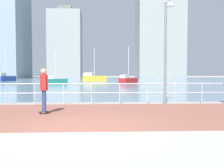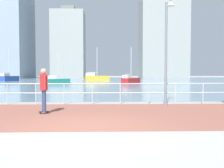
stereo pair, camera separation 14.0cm
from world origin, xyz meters
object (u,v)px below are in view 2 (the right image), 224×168
(lamppost, at_px, (167,41))
(sailboat_gray, at_px, (96,78))
(sailboat_red, at_px, (58,81))
(sailboat_white, at_px, (9,78))
(sailboat_navy, at_px, (131,80))
(skateboarder, at_px, (44,86))

(lamppost, height_order, sailboat_gray, sailboat_gray)
(lamppost, distance_m, sailboat_red, 27.64)
(lamppost, bearing_deg, sailboat_white, 120.02)
(lamppost, xyz_separation_m, sailboat_navy, (1.00, 25.68, -2.50))
(skateboarder, bearing_deg, sailboat_gray, 89.35)
(lamppost, height_order, skateboarder, lamppost)
(skateboarder, distance_m, sailboat_white, 45.57)
(skateboarder, height_order, sailboat_navy, sailboat_navy)
(lamppost, bearing_deg, sailboat_red, 111.60)
(skateboarder, bearing_deg, sailboat_navy, 77.33)
(sailboat_white, bearing_deg, skateboarder, -67.01)
(sailboat_white, height_order, sailboat_navy, sailboat_white)
(sailboat_white, relative_size, sailboat_navy, 1.21)
(lamppost, xyz_separation_m, sailboat_white, (-23.04, 39.86, -2.39))
(sailboat_red, height_order, sailboat_gray, sailboat_gray)
(sailboat_white, distance_m, sailboat_red, 19.25)
(skateboarder, height_order, sailboat_red, sailboat_red)
(sailboat_red, xyz_separation_m, sailboat_gray, (5.36, 13.97, 0.21))
(skateboarder, relative_size, sailboat_red, 0.36)
(sailboat_navy, xyz_separation_m, sailboat_gray, (-5.77, 13.89, 0.14))
(lamppost, relative_size, sailboat_white, 0.81)
(sailboat_red, relative_size, sailboat_gray, 0.69)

